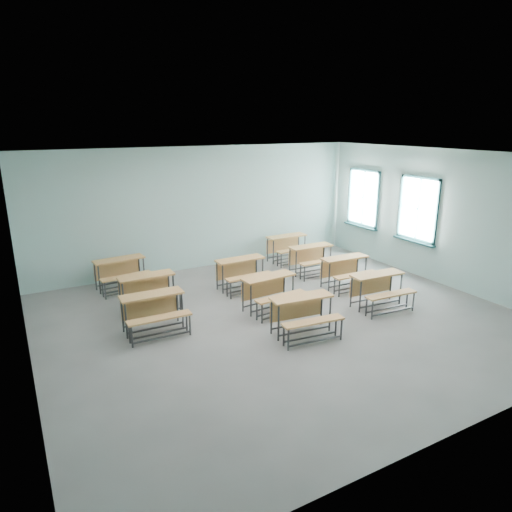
# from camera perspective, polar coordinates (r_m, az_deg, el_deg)

# --- Properties ---
(room) EXTENTS (9.04, 8.04, 3.24)m
(room) POSITION_cam_1_polar(r_m,az_deg,el_deg) (8.72, 3.82, 1.90)
(room) COLOR slate
(room) RESTS_ON ground
(desk_unit_r0c1) EXTENTS (1.24, 0.90, 0.72)m
(desk_unit_r0c1) POSITION_cam_1_polar(r_m,az_deg,el_deg) (8.40, 5.99, -6.76)
(desk_unit_r0c1) COLOR #B77D42
(desk_unit_r0c1) RESTS_ON ground
(desk_unit_r0c2) EXTENTS (1.21, 0.86, 0.72)m
(desk_unit_r0c2) POSITION_cam_1_polar(r_m,az_deg,el_deg) (9.91, 15.22, -3.60)
(desk_unit_r0c2) COLOR #B77D42
(desk_unit_r0c2) RESTS_ON ground
(desk_unit_r1c0) EXTENTS (1.17, 0.80, 0.72)m
(desk_unit_r1c0) POSITION_cam_1_polar(r_m,az_deg,el_deg) (8.69, -12.64, -6.29)
(desk_unit_r1c0) COLOR #B77D42
(desk_unit_r1c0) RESTS_ON ground
(desk_unit_r1c1) EXTENTS (1.21, 0.86, 0.72)m
(desk_unit_r1c1) POSITION_cam_1_polar(r_m,az_deg,el_deg) (9.43, 1.91, -4.03)
(desk_unit_r1c1) COLOR #B77D42
(desk_unit_r1c1) RESTS_ON ground
(desk_unit_r1c2) EXTENTS (1.19, 0.82, 0.72)m
(desk_unit_r1c2) POSITION_cam_1_polar(r_m,az_deg,el_deg) (10.95, 11.27, -1.44)
(desk_unit_r1c2) COLOR #B77D42
(desk_unit_r1c2) RESTS_ON ground
(desk_unit_r2c0) EXTENTS (1.16, 0.78, 0.72)m
(desk_unit_r2c0) POSITION_cam_1_polar(r_m,az_deg,el_deg) (9.74, -13.34, -3.81)
(desk_unit_r2c0) COLOR #B77D42
(desk_unit_r2c0) RESTS_ON ground
(desk_unit_r2c1) EXTENTS (1.17, 0.79, 0.72)m
(desk_unit_r2c1) POSITION_cam_1_polar(r_m,az_deg,el_deg) (10.62, -1.74, -1.67)
(desk_unit_r2c1) COLOR #B77D42
(desk_unit_r2c1) RESTS_ON ground
(desk_unit_r2c2) EXTENTS (1.18, 0.82, 0.72)m
(desk_unit_r2c2) POSITION_cam_1_polar(r_m,az_deg,el_deg) (11.80, 7.10, 0.07)
(desk_unit_r2c2) COLOR #B77D42
(desk_unit_r2c2) RESTS_ON ground
(desk_unit_r3c0) EXTENTS (1.22, 0.88, 0.72)m
(desk_unit_r3c0) POSITION_cam_1_polar(r_m,az_deg,el_deg) (11.07, -16.51, -1.61)
(desk_unit_r3c0) COLOR #B77D42
(desk_unit_r3c0) RESTS_ON ground
(desk_unit_r3c2) EXTENTS (1.17, 0.79, 0.72)m
(desk_unit_r3c2) POSITION_cam_1_polar(r_m,az_deg,el_deg) (12.81, 4.08, 1.45)
(desk_unit_r3c2) COLOR #B77D42
(desk_unit_r3c2) RESTS_ON ground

